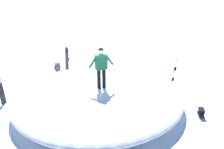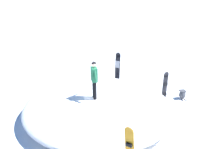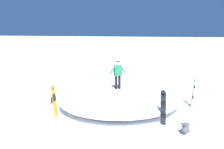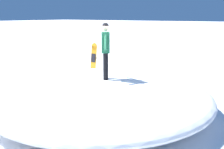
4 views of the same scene
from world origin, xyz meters
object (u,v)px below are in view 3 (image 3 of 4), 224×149
(snowboard_secondary_upright, at_px, (193,90))
(backpack_far, at_px, (185,129))
(backpack_near, at_px, (53,100))
(snowboarder_standing, at_px, (118,72))
(snowboard_primary_upright, at_px, (163,107))
(snowboard_tertiary_upright, at_px, (54,101))

(snowboard_secondary_upright, xyz_separation_m, backpack_far, (-0.60, -3.72, -0.68))
(backpack_near, bearing_deg, snowboarder_standing, 7.12)
(backpack_far, bearing_deg, snowboard_secondary_upright, 80.78)
(snowboard_secondary_upright, distance_m, backpack_far, 3.82)
(snowboard_primary_upright, relative_size, backpack_far, 3.12)
(snowboard_tertiary_upright, bearing_deg, snowboard_secondary_upright, 26.23)
(snowboarder_standing, height_order, backpack_near, snowboarder_standing)
(snowboard_tertiary_upright, bearing_deg, backpack_near, 119.63)
(backpack_far, bearing_deg, snowboard_primary_upright, 143.65)
(snowboard_secondary_upright, xyz_separation_m, snowboard_tertiary_upright, (-6.58, -3.24, -0.08))
(snowboard_primary_upright, distance_m, snowboard_secondary_upright, 3.40)
(snowboard_secondary_upright, distance_m, snowboard_tertiary_upright, 7.33)
(backpack_far, bearing_deg, backpack_near, 160.41)
(snowboard_primary_upright, bearing_deg, backpack_near, 163.31)
(snowboard_primary_upright, relative_size, backpack_near, 2.64)
(snowboarder_standing, bearing_deg, snowboard_tertiary_upright, -135.11)
(snowboarder_standing, distance_m, snowboard_tertiary_upright, 3.73)
(backpack_far, bearing_deg, snowboarder_standing, 138.75)
(backpack_near, height_order, backpack_far, backpack_far)
(snowboard_secondary_upright, height_order, backpack_near, snowboard_secondary_upright)
(snowboarder_standing, distance_m, backpack_near, 4.11)
(snowboard_tertiary_upright, bearing_deg, snowboarder_standing, 44.89)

